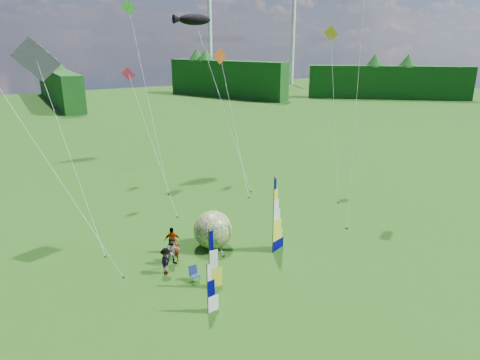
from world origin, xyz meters
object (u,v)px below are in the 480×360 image
side_banner_left (209,261)px  spectator_a (175,250)px  feather_banner_main (273,217)px  camp_chair (195,274)px  bol_inflatable (213,230)px  spectator_d (172,240)px  kite_whale (221,92)px  side_banner_far (208,290)px  spectator_b (173,251)px  spectator_c (166,261)px

side_banner_left → spectator_a: side_banner_left is taller
feather_banner_main → camp_chair: 6.41m
side_banner_left → camp_chair: (-0.44, 1.13, -1.32)m
camp_chair → spectator_a: bearing=89.0°
bol_inflatable → spectator_d: bol_inflatable is taller
feather_banner_main → kite_whale: bearing=53.9°
bol_inflatable → kite_whale: bearing=60.2°
bol_inflatable → side_banner_far: bearing=-118.4°
spectator_a → kite_whale: size_ratio=0.09×
camp_chair → feather_banner_main: bearing=4.8°
feather_banner_main → spectator_b: (-6.35, 1.86, -1.68)m
spectator_b → camp_chair: 2.62m
spectator_a → spectator_c: 1.60m
feather_banner_main → camp_chair: feather_banner_main is taller
spectator_d → spectator_a: bearing=99.3°
side_banner_far → kite_whale: (11.64, 20.72, 7.28)m
side_banner_left → bol_inflatable: size_ratio=1.38×
spectator_b → camp_chair: size_ratio=1.94×
side_banner_far → kite_whale: bearing=52.9°
spectator_b → spectator_c: spectator_b is taller
bol_inflatable → camp_chair: size_ratio=2.72×
side_banner_left → spectator_a: (-0.49, 4.02, -1.03)m
side_banner_left → bol_inflatable: 5.21m
spectator_c → spectator_d: (1.33, 2.31, 0.07)m
spectator_a → spectator_b: spectator_b is taller
side_banner_left → feather_banner_main: bearing=19.9°
spectator_a → side_banner_far: bearing=-93.7°
feather_banner_main → side_banner_left: bearing=178.5°
bol_inflatable → spectator_c: (-4.04, -1.72, -0.47)m
side_banner_left → spectator_b: side_banner_left is taller
spectator_a → kite_whale: 19.95m
kite_whale → bol_inflatable: bearing=-105.3°
feather_banner_main → bol_inflatable: (-3.09, 2.73, -1.30)m
side_banner_far → spectator_a: bearing=76.3°
side_banner_far → spectator_d: (0.87, 7.23, -0.51)m
spectator_c → camp_chair: bearing=-110.5°
side_banner_left → spectator_d: size_ratio=1.97×
feather_banner_main → spectator_a: size_ratio=3.36×
spectator_c → spectator_a: bearing=-6.6°
spectator_c → kite_whale: size_ratio=0.10×
side_banner_left → side_banner_far: (-1.12, -2.08, -0.38)m
camp_chair → kite_whale: 22.24m
spectator_c → feather_banner_main: bearing=-62.1°
bol_inflatable → spectator_a: bearing=-169.6°
spectator_a → camp_chair: spectator_a is taller
bol_inflatable → spectator_a: (-2.96, -0.54, -0.53)m
spectator_b → bol_inflatable: bearing=20.3°
side_banner_far → camp_chair: bearing=70.3°
spectator_c → spectator_d: spectator_d is taller
bol_inflatable → spectator_d: bearing=167.7°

